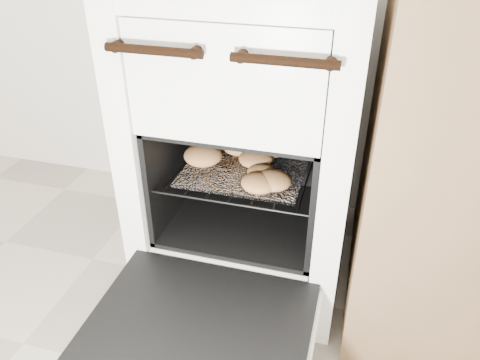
# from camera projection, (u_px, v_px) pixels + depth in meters

# --- Properties ---
(stove) EXTENTS (0.56, 0.62, 0.86)m
(stove) POSITION_uv_depth(u_px,v_px,m) (253.00, 141.00, 1.30)
(stove) COLOR white
(stove) RESTS_ON ground
(oven_door) EXTENTS (0.50, 0.39, 0.04)m
(oven_door) POSITION_uv_depth(u_px,v_px,m) (199.00, 327.00, 1.04)
(oven_door) COLOR black
(oven_door) RESTS_ON stove
(oven_rack) EXTENTS (0.41, 0.39, 0.01)m
(oven_rack) POSITION_uv_depth(u_px,v_px,m) (247.00, 166.00, 1.28)
(oven_rack) COLOR black
(oven_rack) RESTS_ON stove
(foil_sheet) EXTENTS (0.32, 0.28, 0.01)m
(foil_sheet) POSITION_uv_depth(u_px,v_px,m) (246.00, 168.00, 1.26)
(foil_sheet) COLOR white
(foil_sheet) RESTS_ON oven_rack
(baked_rolls) EXTENTS (0.32, 0.30, 0.05)m
(baked_rolls) POSITION_uv_depth(u_px,v_px,m) (246.00, 160.00, 1.24)
(baked_rolls) COLOR tan
(baked_rolls) RESTS_ON foil_sheet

